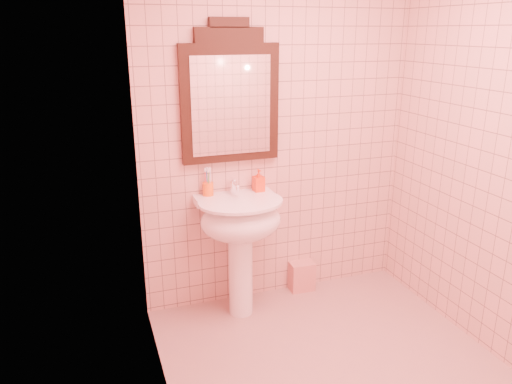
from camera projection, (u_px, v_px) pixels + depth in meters
name	position (u px, v px, depth m)	size (l,w,h in m)	color
floor	(343.00, 376.00, 2.96)	(2.20, 2.20, 0.00)	tan
back_wall	(278.00, 134.00, 3.56)	(2.00, 0.02, 2.50)	#D4A493
pedestal_sink	(241.00, 228.00, 3.42)	(0.58, 0.58, 0.86)	white
faucet	(234.00, 187.00, 3.46)	(0.04, 0.16, 0.11)	white
mirror	(230.00, 97.00, 3.34)	(0.68, 0.06, 0.95)	black
toothbrush_cup	(208.00, 189.00, 3.44)	(0.07, 0.07, 0.17)	orange
soap_dispenser	(259.00, 180.00, 3.53)	(0.07, 0.07, 0.16)	#EE3A14
towel	(302.00, 276.00, 3.92)	(0.19, 0.13, 0.23)	tan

